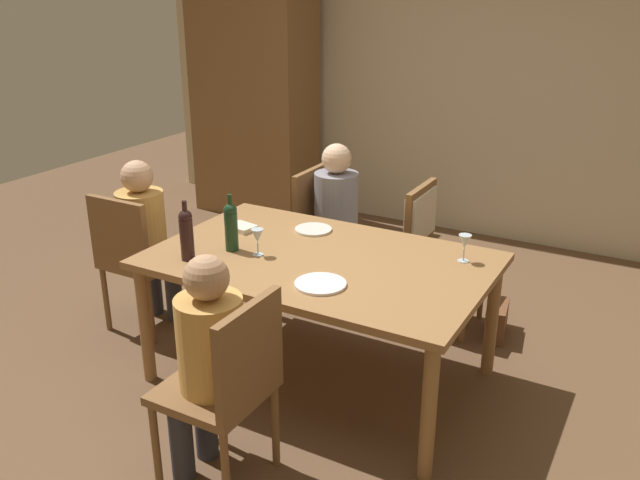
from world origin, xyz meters
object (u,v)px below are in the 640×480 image
(armoire_cabinet, at_px, (254,98))
(person_man_bearded, at_px, (145,232))
(chair_far_right, at_px, (430,236))
(chair_near, at_px, (229,381))
(wine_bottle_tall_green, at_px, (231,225))
(chair_left_end, at_px, (135,254))
(handbag, at_px, (496,320))
(chair_far_left, at_px, (325,225))
(dining_table, at_px, (320,270))
(person_woman_host, at_px, (339,212))
(wine_glass_centre, at_px, (465,243))
(wine_bottle_dark_red, at_px, (186,233))
(dinner_plate_guest_left, at_px, (320,284))
(wine_glass_near_left, at_px, (257,237))
(dinner_plate_host, at_px, (313,230))
(person_man_guest, at_px, (207,353))

(armoire_cabinet, relative_size, person_man_bearded, 1.96)
(chair_far_right, bearing_deg, chair_near, -5.81)
(wine_bottle_tall_green, bearing_deg, chair_left_end, 175.95)
(handbag, bearing_deg, person_man_bearded, -155.53)
(chair_far_left, distance_m, chair_far_right, 0.78)
(dining_table, bearing_deg, person_woman_host, 111.72)
(wine_bottle_tall_green, bearing_deg, wine_glass_centre, 21.94)
(person_woman_host, bearing_deg, wine_bottle_dark_red, -9.55)
(dinner_plate_guest_left, bearing_deg, chair_near, -97.60)
(chair_near, height_order, wine_glass_near_left, chair_near)
(handbag, bearing_deg, dinner_plate_guest_left, -114.81)
(chair_left_end, bearing_deg, wine_bottle_dark_red, -22.27)
(dinner_plate_guest_left, bearing_deg, wine_glass_centre, 50.74)
(armoire_cabinet, height_order, chair_near, armoire_cabinet)
(chair_far_left, xyz_separation_m, wine_bottle_tall_green, (0.02, -1.10, 0.35))
(person_woman_host, xyz_separation_m, handbag, (1.13, -0.00, -0.54))
(person_woman_host, bearing_deg, chair_far_left, -90.00)
(person_man_bearded, relative_size, dinner_plate_host, 5.05)
(dining_table, bearing_deg, wine_glass_near_left, -156.60)
(wine_bottle_dark_red, bearing_deg, chair_left_end, 157.73)
(dining_table, distance_m, wine_bottle_tall_green, 0.54)
(wine_bottle_tall_green, relative_size, handbag, 1.15)
(dinner_plate_host, bearing_deg, chair_far_right, 49.94)
(wine_bottle_dark_red, bearing_deg, person_man_bearded, 150.07)
(person_woman_host, distance_m, person_man_guest, 1.94)
(chair_far_left, relative_size, wine_bottle_tall_green, 2.87)
(armoire_cabinet, xyz_separation_m, dinner_plate_guest_left, (2.17, -2.63, -0.35))
(armoire_cabinet, height_order, wine_glass_centre, armoire_cabinet)
(person_man_bearded, bearing_deg, dining_table, -1.15)
(person_man_bearded, relative_size, person_man_guest, 1.01)
(handbag, bearing_deg, armoire_cabinet, 153.55)
(chair_far_right, distance_m, handbag, 0.68)
(chair_far_left, relative_size, handbag, 3.29)
(person_woman_host, bearing_deg, chair_left_end, -40.93)
(dining_table, xyz_separation_m, person_woman_host, (-0.38, 0.95, -0.02))
(person_man_bearded, bearing_deg, handbag, 24.47)
(chair_far_left, bearing_deg, dinner_plate_guest_left, 27.87)
(person_woman_host, bearing_deg, dinner_plate_guest_left, 23.71)
(wine_glass_near_left, bearing_deg, person_man_bearded, 170.65)
(wine_bottle_tall_green, distance_m, wine_bottle_dark_red, 0.25)
(chair_far_right, xyz_separation_m, wine_bottle_dark_red, (-0.88, -1.32, 0.29))
(wine_bottle_tall_green, bearing_deg, dining_table, 16.92)
(chair_near, height_order, wine_bottle_dark_red, wine_bottle_dark_red)
(wine_bottle_tall_green, bearing_deg, handbag, 41.72)
(chair_near, bearing_deg, chair_far_left, 16.93)
(chair_far_right, height_order, handbag, chair_far_right)
(armoire_cabinet, xyz_separation_m, dining_table, (2.00, -2.32, -0.43))
(armoire_cabinet, height_order, chair_far_right, armoire_cabinet)
(chair_far_right, distance_m, person_woman_host, 0.66)
(wine_glass_centre, bearing_deg, chair_near, -115.24)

